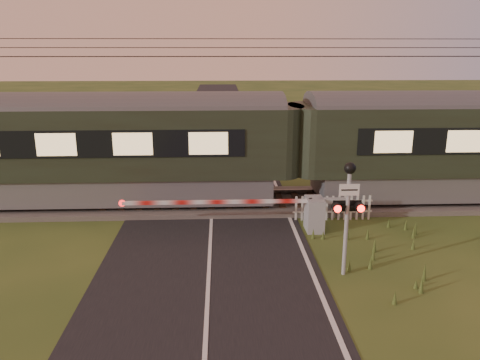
{
  "coord_description": "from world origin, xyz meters",
  "views": [
    {
      "loc": [
        0.36,
        -10.59,
        5.75
      ],
      "look_at": [
        0.94,
        3.2,
        1.88
      ],
      "focal_mm": 35.0,
      "sensor_mm": 36.0,
      "label": 1
    }
  ],
  "objects_px": {
    "train": "(295,146)",
    "picket_fence": "(333,208)",
    "boom_gate": "(303,212)",
    "crossing_signal": "(348,199)"
  },
  "relations": [
    {
      "from": "boom_gate",
      "to": "crossing_signal",
      "type": "xyz_separation_m",
      "value": [
        0.55,
        -3.16,
        1.48
      ]
    },
    {
      "from": "crossing_signal",
      "to": "train",
      "type": "bearing_deg",
      "value": 94.19
    },
    {
      "from": "boom_gate",
      "to": "picket_fence",
      "type": "height_order",
      "value": "boom_gate"
    },
    {
      "from": "train",
      "to": "crossing_signal",
      "type": "xyz_separation_m",
      "value": [
        0.44,
        -5.97,
        -0.16
      ]
    },
    {
      "from": "crossing_signal",
      "to": "boom_gate",
      "type": "bearing_deg",
      "value": 99.81
    },
    {
      "from": "train",
      "to": "picket_fence",
      "type": "xyz_separation_m",
      "value": [
        1.09,
        -1.89,
        -1.81
      ]
    },
    {
      "from": "boom_gate",
      "to": "picket_fence",
      "type": "bearing_deg",
      "value": 37.16
    },
    {
      "from": "train",
      "to": "boom_gate",
      "type": "relative_size",
      "value": 5.8
    },
    {
      "from": "train",
      "to": "crossing_signal",
      "type": "height_order",
      "value": "train"
    },
    {
      "from": "train",
      "to": "boom_gate",
      "type": "xyz_separation_m",
      "value": [
        -0.11,
        -2.81,
        -1.64
      ]
    }
  ]
}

